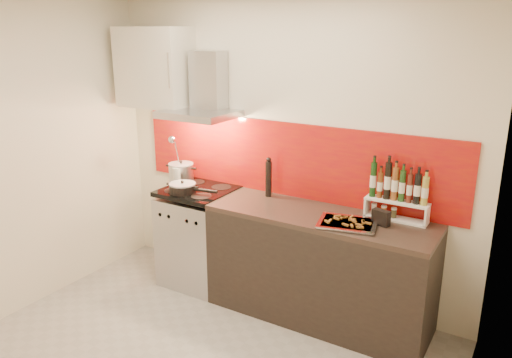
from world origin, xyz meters
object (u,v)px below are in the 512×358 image
Objects in this scene: range_stove at (200,237)px; stock_pot at (181,172)px; pepper_mill at (269,178)px; baking_tray at (347,223)px; saute_pan at (183,188)px; counter at (319,267)px.

range_stove is 3.86× the size of stock_pot.
pepper_mill reaches higher than stock_pot.
range_stove is 1.54m from baking_tray.
baking_tray reaches higher than range_stove.
stock_pot is 0.52× the size of saute_pan.
counter is 3.73× the size of baking_tray.
stock_pot is (-1.48, 0.11, 0.55)m from counter.
saute_pan is at bearing -178.00° from baking_tray.
stock_pot is at bearing 173.13° from baking_tray.
stock_pot is 0.36m from saute_pan.
stock_pot is 0.68× the size of pepper_mill.
pepper_mill is at bearing 26.01° from saute_pan.
saute_pan is 0.94× the size of baking_tray.
range_stove is at bearing -179.77° from counter.
pepper_mill is (0.67, 0.33, 0.12)m from saute_pan.
saute_pan is (-0.04, -0.15, 0.51)m from range_stove.
saute_pan reaches higher than baking_tray.
baking_tray reaches higher than counter.
baking_tray is (0.83, -0.28, -0.15)m from pepper_mill.
saute_pan is 0.76m from pepper_mill.
pepper_mill is (0.91, 0.07, 0.07)m from stock_pot.
range_stove is 2.01× the size of saute_pan.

